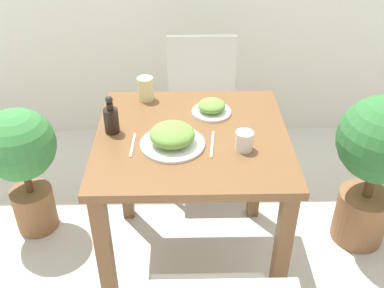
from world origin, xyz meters
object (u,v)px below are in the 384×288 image
at_px(food_plate, 172,137).
at_px(sauce_bottle, 111,119).
at_px(chair_far, 202,106).
at_px(juice_glass, 146,89).
at_px(potted_plant_right, 377,158).
at_px(drink_cup, 244,141).
at_px(potted_plant_left, 22,158).
at_px(side_plate, 212,108).

bearing_deg(food_plate, sauce_bottle, 157.28).
relative_size(chair_far, juice_glass, 7.92).
height_order(chair_far, potted_plant_right, chair_far).
height_order(chair_far, sauce_bottle, sauce_bottle).
distance_m(food_plate, juice_glass, 0.41).
relative_size(juice_glass, sauce_bottle, 0.66).
distance_m(chair_far, sauce_bottle, 0.88).
bearing_deg(potted_plant_right, drink_cup, -159.13).
bearing_deg(potted_plant_left, food_plate, -24.18).
bearing_deg(sauce_bottle, chair_far, 60.02).
bearing_deg(potted_plant_left, potted_plant_right, -3.82).
bearing_deg(side_plate, drink_cup, -68.61).
bearing_deg(chair_far, sauce_bottle, -119.98).
xyz_separation_m(food_plate, sauce_bottle, (-0.25, 0.11, 0.02)).
distance_m(drink_cup, juice_glass, 0.60).
distance_m(side_plate, potted_plant_left, 1.00).
relative_size(food_plate, potted_plant_left, 0.36).
relative_size(chair_far, side_plate, 4.97).
relative_size(food_plate, potted_plant_right, 0.31).
bearing_deg(potted_plant_left, drink_cup, -19.76).
relative_size(drink_cup, potted_plant_left, 0.11).
relative_size(side_plate, drink_cup, 2.25).
height_order(food_plate, drink_cup, food_plate).
height_order(sauce_bottle, potted_plant_left, sauce_bottle).
height_order(drink_cup, potted_plant_right, drink_cup).
height_order(juice_glass, sauce_bottle, sauce_bottle).
bearing_deg(sauce_bottle, juice_glass, 66.80).
distance_m(chair_far, potted_plant_right, 1.01).
xyz_separation_m(food_plate, potted_plant_right, (0.97, 0.23, -0.29)).
bearing_deg(food_plate, chair_far, 79.37).
relative_size(juice_glass, potted_plant_left, 0.15).
height_order(drink_cup, sauce_bottle, sauce_bottle).
bearing_deg(side_plate, juice_glass, 155.52).
xyz_separation_m(chair_far, drink_cup, (0.13, -0.85, 0.31)).
relative_size(food_plate, sauce_bottle, 1.56).
distance_m(juice_glass, sauce_bottle, 0.31).
height_order(potted_plant_left, potted_plant_right, potted_plant_right).
xyz_separation_m(food_plate, drink_cup, (0.28, -0.03, -0.00)).
relative_size(drink_cup, juice_glass, 0.71).
height_order(side_plate, potted_plant_left, side_plate).
relative_size(drink_cup, potted_plant_right, 0.09).
distance_m(sauce_bottle, potted_plant_right, 1.27).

